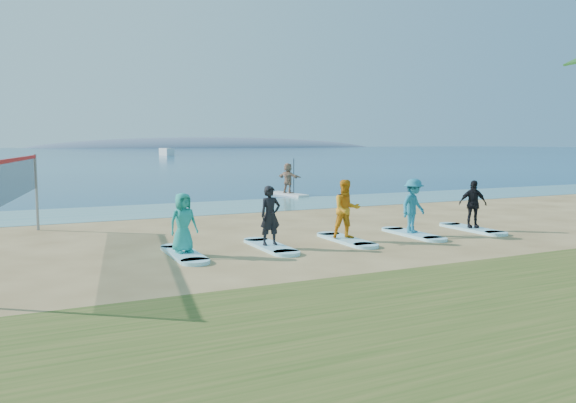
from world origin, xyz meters
name	(u,v)px	position (x,y,z in m)	size (l,w,h in m)	color
ground	(353,246)	(0.00, 0.00, 0.00)	(600.00, 600.00, 0.00)	tan
shallow_water	(227,207)	(0.00, 10.50, 0.01)	(600.00, 600.00, 0.00)	teal
ocean	(52,153)	(0.00, 160.00, 0.01)	(600.00, 600.00, 0.00)	navy
island_ridge	(216,147)	(95.00, 300.00, 0.00)	(220.00, 56.00, 18.00)	slate
volleyball_net	(9,182)	(-8.59, 2.39, 1.90)	(1.53, 8.97, 2.50)	gray
paddleboard	(288,194)	(4.86, 14.37, 0.06)	(0.70, 3.00, 0.12)	silver
paddleboarder	(288,178)	(4.86, 14.37, 0.94)	(1.52, 0.49, 1.64)	tan
boat_offshore_b	(167,156)	(20.86, 109.77, 0.00)	(1.70, 6.49, 1.61)	silver
surfboard_0	(184,254)	(-4.64, 0.65, 0.04)	(0.70, 2.20, 0.09)	#A1E7FA
student_0	(183,223)	(-4.64, 0.65, 0.85)	(0.74, 0.48, 1.52)	teal
surfboard_1	(270,246)	(-2.23, 0.65, 0.04)	(0.70, 2.20, 0.09)	#A1E7FA
student_1	(270,215)	(-2.23, 0.65, 0.90)	(0.59, 0.39, 1.62)	black
surfboard_2	(346,240)	(0.18, 0.65, 0.04)	(0.70, 2.20, 0.09)	#A1E7FA
student_2	(346,209)	(0.18, 0.65, 0.95)	(0.83, 0.65, 1.72)	orange
surfboard_3	(413,234)	(2.60, 0.65, 0.04)	(0.70, 2.20, 0.09)	#A1E7FA
student_3	(413,206)	(2.60, 0.65, 0.93)	(1.09, 0.62, 1.68)	teal
surfboard_4	(472,229)	(5.01, 0.65, 0.04)	(0.70, 2.20, 0.09)	#A1E7FA
student_4	(473,204)	(5.01, 0.65, 0.87)	(0.92, 0.38, 1.56)	black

